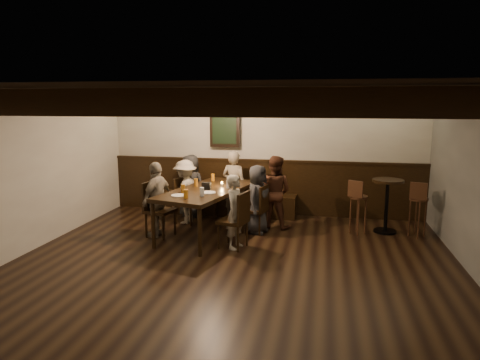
% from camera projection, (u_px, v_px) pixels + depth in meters
% --- Properties ---
extents(room, '(7.00, 7.00, 7.00)m').
position_uv_depth(room, '(238.00, 172.00, 7.69)').
color(room, black).
rests_on(room, ground).
extents(dining_table, '(1.47, 2.36, 0.82)m').
position_uv_depth(dining_table, '(208.00, 193.00, 7.46)').
color(dining_table, black).
rests_on(dining_table, floor).
extents(chair_left_near, '(0.48, 0.48, 0.88)m').
position_uv_depth(chair_left_near, '(187.00, 209.00, 8.24)').
color(chair_left_near, black).
rests_on(chair_left_near, floor).
extents(chair_left_far, '(0.53, 0.53, 0.96)m').
position_uv_depth(chair_left_far, '(160.00, 220.00, 7.44)').
color(chair_left_far, black).
rests_on(chair_left_far, floor).
extents(chair_right_near, '(0.48, 0.48, 0.86)m').
position_uv_depth(chair_right_near, '(256.00, 218.00, 7.65)').
color(chair_right_near, black).
rests_on(chair_right_near, floor).
extents(chair_right_far, '(0.50, 0.50, 0.92)m').
position_uv_depth(chair_right_far, '(234.00, 231.00, 6.84)').
color(chair_right_far, black).
rests_on(chair_right_far, floor).
extents(person_bench_left, '(0.70, 0.54, 1.27)m').
position_uv_depth(person_bench_left, '(191.00, 186.00, 8.65)').
color(person_bench_left, '#242527').
rests_on(person_bench_left, floor).
extents(person_bench_centre, '(0.56, 0.44, 1.37)m').
position_uv_depth(person_bench_centre, '(234.00, 186.00, 8.41)').
color(person_bench_centre, gray).
rests_on(person_bench_centre, floor).
extents(person_bench_right, '(0.76, 0.65, 1.35)m').
position_uv_depth(person_bench_right, '(274.00, 192.00, 7.90)').
color(person_bench_right, '#4C291A').
rests_on(person_bench_right, floor).
extents(person_left_near, '(0.63, 0.88, 1.23)m').
position_uv_depth(person_left_near, '(185.00, 192.00, 8.20)').
color(person_left_near, '#A19888').
rests_on(person_left_near, floor).
extents(person_left_far, '(0.49, 0.82, 1.31)m').
position_uv_depth(person_left_far, '(157.00, 199.00, 7.39)').
color(person_left_far, gray).
rests_on(person_left_far, floor).
extents(person_right_near, '(0.52, 0.67, 1.23)m').
position_uv_depth(person_right_near, '(257.00, 199.00, 7.57)').
color(person_right_near, '#29292C').
rests_on(person_right_near, floor).
extents(person_right_far, '(0.38, 0.49, 1.19)m').
position_uv_depth(person_right_far, '(236.00, 212.00, 6.77)').
color(person_right_far, gray).
rests_on(person_right_far, floor).
extents(pint_a, '(0.07, 0.07, 0.14)m').
position_uv_depth(pint_a, '(213.00, 177.00, 8.17)').
color(pint_a, '#BF7219').
rests_on(pint_a, dining_table).
extents(pint_b, '(0.07, 0.07, 0.14)m').
position_uv_depth(pint_b, '(237.00, 180.00, 7.91)').
color(pint_b, '#BF7219').
rests_on(pint_b, dining_table).
extents(pint_c, '(0.07, 0.07, 0.14)m').
position_uv_depth(pint_c, '(196.00, 183.00, 7.65)').
color(pint_c, '#BF7219').
rests_on(pint_c, dining_table).
extents(pint_d, '(0.07, 0.07, 0.14)m').
position_uv_depth(pint_d, '(228.00, 184.00, 7.49)').
color(pint_d, silver).
rests_on(pint_d, dining_table).
extents(pint_e, '(0.07, 0.07, 0.14)m').
position_uv_depth(pint_e, '(183.00, 188.00, 7.12)').
color(pint_e, '#BF7219').
rests_on(pint_e, dining_table).
extents(pint_f, '(0.07, 0.07, 0.14)m').
position_uv_depth(pint_f, '(202.00, 192.00, 6.86)').
color(pint_f, silver).
rests_on(pint_f, dining_table).
extents(pint_g, '(0.07, 0.07, 0.14)m').
position_uv_depth(pint_g, '(186.00, 194.00, 6.70)').
color(pint_g, '#BF7219').
rests_on(pint_g, dining_table).
extents(plate_near, '(0.24, 0.24, 0.01)m').
position_uv_depth(plate_near, '(179.00, 195.00, 6.88)').
color(plate_near, white).
rests_on(plate_near, dining_table).
extents(plate_far, '(0.24, 0.24, 0.01)m').
position_uv_depth(plate_far, '(209.00, 193.00, 7.10)').
color(plate_far, white).
rests_on(plate_far, dining_table).
extents(condiment_caddy, '(0.15, 0.10, 0.12)m').
position_uv_depth(condiment_caddy, '(206.00, 186.00, 7.39)').
color(condiment_caddy, black).
rests_on(condiment_caddy, dining_table).
extents(candle, '(0.05, 0.05, 0.05)m').
position_uv_depth(candle, '(222.00, 185.00, 7.66)').
color(candle, beige).
rests_on(candle, dining_table).
extents(high_top_table, '(0.54, 0.54, 0.97)m').
position_uv_depth(high_top_table, '(387.00, 198.00, 7.58)').
color(high_top_table, black).
rests_on(high_top_table, floor).
extents(bar_stool_left, '(0.35, 0.36, 0.98)m').
position_uv_depth(bar_stool_left, '(358.00, 214.00, 7.53)').
color(bar_stool_left, '#311E0F').
rests_on(bar_stool_left, floor).
extents(bar_stool_right, '(0.33, 0.35, 0.98)m').
position_uv_depth(bar_stool_right, '(417.00, 216.00, 7.39)').
color(bar_stool_right, '#311E0F').
rests_on(bar_stool_right, floor).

